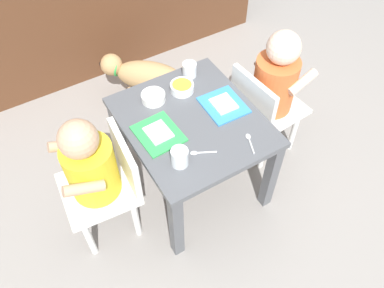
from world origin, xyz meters
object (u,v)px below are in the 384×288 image
at_px(food_tray_left, 159,134).
at_px(food_tray_right, 224,105).
at_px(spoon_by_right_tray, 201,153).
at_px(dining_table, 192,132).
at_px(veggie_bowl_far, 153,97).
at_px(spoon_by_left_tray, 250,141).
at_px(water_cup_left, 180,158).
at_px(water_cup_right, 189,70).
at_px(seated_child_left, 94,169).
at_px(seated_child_right, 273,84).
at_px(veggie_bowl_near, 182,87).
at_px(dog, 145,76).

distance_m(food_tray_left, food_tray_right, 0.30).
bearing_deg(spoon_by_right_tray, dining_table, 69.75).
distance_m(veggie_bowl_far, spoon_by_left_tray, 0.44).
relative_size(water_cup_left, water_cup_right, 1.13).
distance_m(seated_child_left, spoon_by_left_tray, 0.59).
xyz_separation_m(seated_child_right, veggie_bowl_far, (-0.50, 0.16, 0.04)).
bearing_deg(spoon_by_left_tray, seated_child_left, 159.57).
height_order(food_tray_left, veggie_bowl_near, veggie_bowl_near).
relative_size(veggie_bowl_near, spoon_by_left_tray, 1.03).
height_order(seated_child_right, spoon_by_right_tray, seated_child_right).
xyz_separation_m(seated_child_left, food_tray_left, (0.27, 0.00, 0.03)).
height_order(dog, spoon_by_right_tray, spoon_by_right_tray).
bearing_deg(water_cup_right, food_tray_right, -84.29).
relative_size(dining_table, dog, 1.49).
bearing_deg(veggie_bowl_near, water_cup_right, 41.53).
bearing_deg(water_cup_right, seated_child_left, -156.49).
distance_m(seated_child_right, water_cup_right, 0.37).
height_order(seated_child_left, veggie_bowl_near, seated_child_left).
height_order(dining_table, spoon_by_left_tray, spoon_by_left_tray).
relative_size(dining_table, water_cup_right, 9.36).
relative_size(dog, water_cup_left, 5.56).
xyz_separation_m(water_cup_right, spoon_by_right_tray, (-0.19, -0.39, -0.02)).
bearing_deg(veggie_bowl_far, dining_table, -65.43).
distance_m(water_cup_left, water_cup_right, 0.48).
distance_m(seated_child_left, seated_child_right, 0.84).
height_order(dining_table, veggie_bowl_far, veggie_bowl_far).
xyz_separation_m(dining_table, water_cup_left, (-0.15, -0.16, 0.11)).
height_order(food_tray_right, veggie_bowl_near, veggie_bowl_near).
distance_m(seated_child_left, spoon_by_right_tray, 0.40).
bearing_deg(food_tray_right, dog, 98.25).
distance_m(water_cup_left, spoon_by_right_tray, 0.09).
bearing_deg(dining_table, food_tray_left, -179.19).
bearing_deg(water_cup_left, water_cup_right, 55.20).
xyz_separation_m(dining_table, food_tray_left, (-0.15, -0.00, 0.08)).
relative_size(dining_table, water_cup_left, 8.26).
height_order(seated_child_left, spoon_by_right_tray, seated_child_left).
xyz_separation_m(food_tray_right, spoon_by_left_tray, (-0.02, -0.21, -0.00)).
bearing_deg(dining_table, seated_child_left, -179.31).
bearing_deg(seated_child_left, veggie_bowl_near, 19.86).
height_order(food_tray_left, food_tray_right, same).
bearing_deg(seated_child_left, food_tray_right, 0.30).
xyz_separation_m(seated_child_right, food_tray_right, (-0.27, -0.02, 0.02)).
bearing_deg(dining_table, seated_child_right, 1.93).
relative_size(seated_child_right, spoon_by_right_tray, 7.17).
relative_size(seated_child_left, dog, 1.65).
xyz_separation_m(dining_table, seated_child_right, (0.42, 0.01, 0.06)).
height_order(dining_table, food_tray_left, food_tray_left).
xyz_separation_m(food_tray_left, water_cup_right, (0.28, 0.24, 0.02)).
height_order(dog, veggie_bowl_far, veggie_bowl_far).
height_order(food_tray_left, water_cup_right, water_cup_right).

